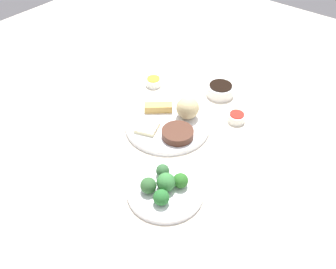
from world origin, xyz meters
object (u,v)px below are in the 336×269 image
Objects in this scene: main_plate at (168,125)px; broccoli_plate at (165,191)px; sauce_ramekin_hot_mustard at (154,82)px; soy_sauce_bowl at (220,90)px; sauce_ramekin_sweet_and_sour at (236,118)px.

broccoli_plate is (-0.17, 0.21, -0.00)m from main_plate.
broccoli_plate is 0.51m from sauce_ramekin_hot_mustard.
sauce_ramekin_hot_mustard is at bearing 25.38° from soy_sauce_bowl.
sauce_ramekin_hot_mustard is (0.22, 0.10, -0.01)m from soy_sauce_bowl.
main_plate is 0.25m from soy_sauce_bowl.
soy_sauce_bowl is 0.15m from sauce_ramekin_sweet_and_sour.
broccoli_plate is at bearing 128.02° from main_plate.
main_plate is 0.22m from sauce_ramekin_sweet_and_sour.
main_plate is at bearing -51.98° from broccoli_plate.
main_plate is 1.32× the size of broccoli_plate.
main_plate is 2.79× the size of soy_sauce_bowl.
soy_sauce_bowl is at bearing -96.97° from main_plate.
soy_sauce_bowl is (0.14, -0.46, 0.01)m from broccoli_plate.
broccoli_plate is 0.48m from soy_sauce_bowl.
broccoli_plate is 0.38m from sauce_ramekin_sweet_and_sour.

